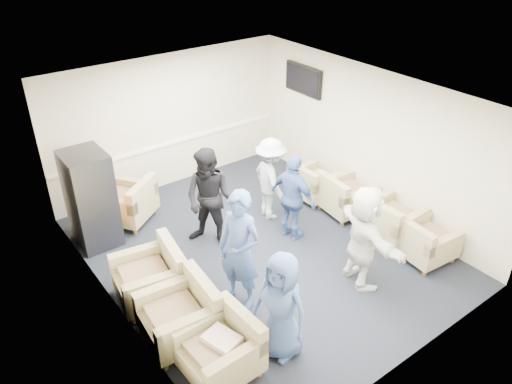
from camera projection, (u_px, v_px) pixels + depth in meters
floor at (260, 250)px, 8.49m from camera, size 6.00×6.00×0.00m
ceiling at (261, 98)px, 7.13m from camera, size 6.00×6.00×0.00m
back_wall at (169, 122)px, 9.88m from camera, size 5.00×0.02×2.70m
front_wall at (418, 282)px, 5.73m from camera, size 5.00×0.02×2.70m
left_wall at (109, 236)px, 6.51m from camera, size 0.02×6.00×2.70m
right_wall at (370, 141)px, 9.10m from camera, size 0.02×6.00×2.70m
chair_rail at (172, 143)px, 10.09m from camera, size 4.98×0.04×0.06m
tv at (303, 80)px, 9.96m from camera, size 0.10×1.00×0.58m
armchair_left_near at (223, 350)px, 6.15m from camera, size 0.89×0.89×0.69m
armchair_left_mid at (183, 316)px, 6.62m from camera, size 0.99×0.99×0.73m
armchair_left_far at (153, 278)px, 7.30m from camera, size 1.05×1.05×0.73m
armchair_right_near at (423, 243)px, 8.12m from camera, size 0.88×0.88×0.65m
armchair_right_midnear at (388, 223)px, 8.56m from camera, size 0.93×0.93×0.72m
armchair_right_midfar at (344, 197)px, 9.34m from camera, size 0.95×0.95×0.68m
armchair_right_far at (312, 184)px, 9.82m from camera, size 0.83×0.83×0.63m
armchair_corner at (129, 204)px, 9.10m from camera, size 1.24×1.24×0.71m
vending_machine at (91, 199)px, 8.31m from camera, size 0.69×0.80×1.68m
backpack at (176, 279)px, 7.48m from camera, size 0.30×0.24×0.44m
pillow at (222, 340)px, 6.05m from camera, size 0.42×0.50×0.12m
person_front_left at (281, 306)px, 6.20m from camera, size 0.68×0.87×1.55m
person_mid_left at (240, 251)px, 6.94m from camera, size 0.65×0.79×1.85m
person_back_left at (210, 199)px, 8.22m from camera, size 1.02×1.08×1.77m
person_back_right at (271, 179)px, 9.02m from camera, size 0.77×1.11×1.57m
person_mid_right at (293, 198)px, 8.44m from camera, size 0.53×0.97×1.57m
person_front_right at (364, 237)px, 7.38m from camera, size 0.90×1.63×1.67m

